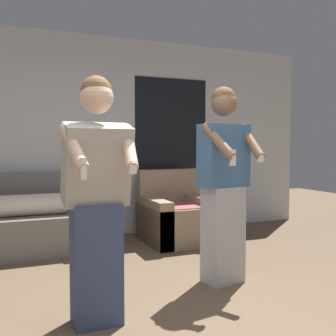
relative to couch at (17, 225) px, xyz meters
name	(u,v)px	position (x,y,z in m)	size (l,w,h in m)	color
wall_back	(78,137)	(0.80, 0.47, 1.03)	(6.99, 0.07, 2.70)	silver
couch	(17,225)	(0.00, 0.00, 0.00)	(1.94, 0.88, 0.90)	slate
armchair	(175,217)	(1.92, -0.19, -0.01)	(0.81, 0.92, 0.91)	#937A60
person_left	(97,201)	(0.46, -2.19, 0.54)	(0.50, 0.51, 1.69)	#384770
person_right	(224,184)	(1.69, -1.78, 0.57)	(0.50, 0.51, 1.75)	#B2B2B7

